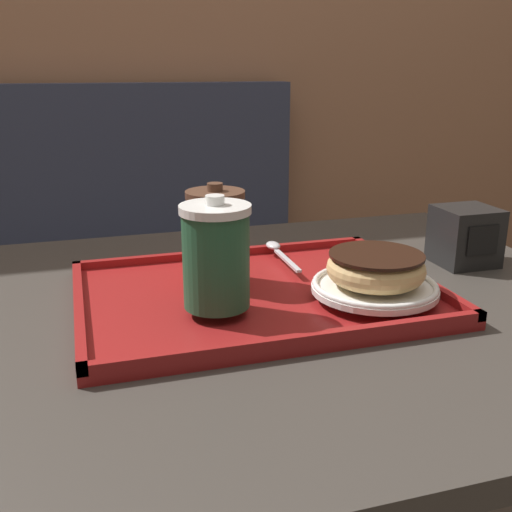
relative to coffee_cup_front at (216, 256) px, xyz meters
The scene contains 10 objects.
wall_behind 1.21m from the coffee_cup_front, 86.04° to the left, with size 8.00×0.05×2.40m.
booth_bench 1.05m from the coffee_cup_front, 96.68° to the left, with size 1.14×0.44×1.00m.
cafe_table 0.27m from the coffee_cup_front, 29.73° to the left, with size 0.99×0.80×0.74m.
serving_tray 0.12m from the coffee_cup_front, 40.63° to the left, with size 0.48×0.35×0.02m.
coffee_cup_front is the anchor object (origin of this frame).
coffee_cup_rear 0.11m from the coffee_cup_front, 76.96° to the left, with size 0.08×0.08×0.13m.
plate_with_chocolate_donut 0.22m from the coffee_cup_front, ahead, with size 0.17×0.17×0.01m.
donut_chocolate_glazed 0.21m from the coffee_cup_front, ahead, with size 0.13×0.13×0.04m.
spoon 0.24m from the coffee_cup_front, 52.84° to the left, with size 0.02×0.14×0.01m.
napkin_dispenser 0.45m from the coffee_cup_front, 14.74° to the left, with size 0.09×0.09×0.09m.
Camera 1 is at (-0.23, -0.72, 1.05)m, focal length 42.00 mm.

